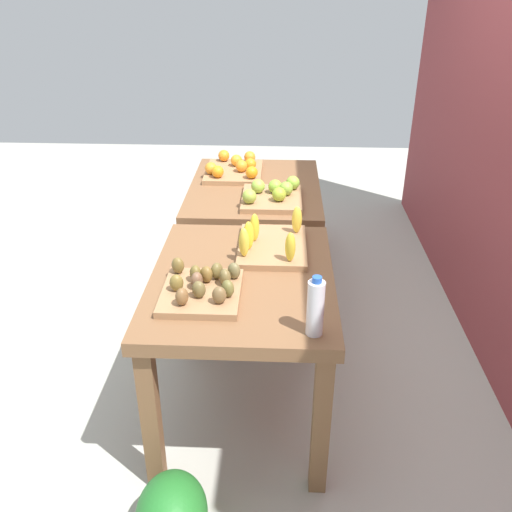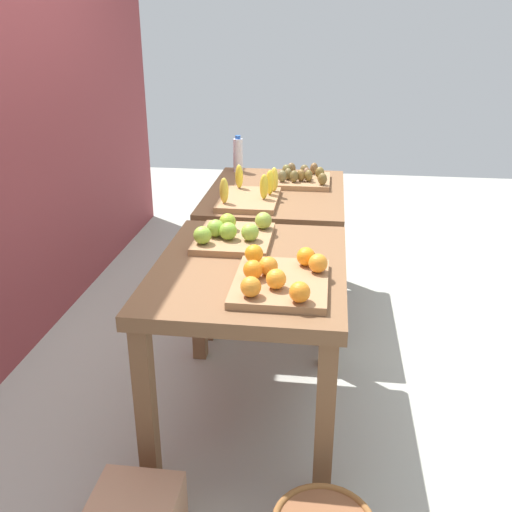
{
  "view_description": "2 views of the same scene",
  "coord_description": "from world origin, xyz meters",
  "px_view_note": "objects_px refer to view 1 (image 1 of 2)",
  "views": [
    {
      "loc": [
        2.66,
        0.16,
        1.96
      ],
      "look_at": [
        0.05,
        0.04,
        0.59
      ],
      "focal_mm": 38.74,
      "sensor_mm": 36.0,
      "label": 1
    },
    {
      "loc": [
        -2.8,
        -0.31,
        1.74
      ],
      "look_at": [
        -0.02,
        0.04,
        0.58
      ],
      "focal_mm": 41.14,
      "sensor_mm": 36.0,
      "label": 2
    }
  ],
  "objects_px": {
    "wicker_basket": "(216,226)",
    "display_table_left": "(255,202)",
    "display_table_right": "(243,297)",
    "orange_bin": "(234,169)",
    "banana_crate": "(271,243)",
    "kiwi_bin": "(203,288)",
    "water_bottle": "(315,308)",
    "apple_bin": "(273,194)",
    "cardboard_produce_box": "(297,228)"
  },
  "relations": [
    {
      "from": "wicker_basket",
      "to": "display_table_left",
      "type": "bearing_deg",
      "value": 23.77
    },
    {
      "from": "wicker_basket",
      "to": "display_table_right",
      "type": "bearing_deg",
      "value": 10.36
    },
    {
      "from": "orange_bin",
      "to": "banana_crate",
      "type": "height_order",
      "value": "banana_crate"
    },
    {
      "from": "display_table_left",
      "to": "kiwi_bin",
      "type": "relative_size",
      "value": 2.89
    },
    {
      "from": "water_bottle",
      "to": "wicker_basket",
      "type": "height_order",
      "value": "water_bottle"
    },
    {
      "from": "display_table_right",
      "to": "water_bottle",
      "type": "distance_m",
      "value": 0.56
    },
    {
      "from": "display_table_left",
      "to": "kiwi_bin",
      "type": "bearing_deg",
      "value": -6.56
    },
    {
      "from": "apple_bin",
      "to": "wicker_basket",
      "type": "bearing_deg",
      "value": -156.04
    },
    {
      "from": "kiwi_bin",
      "to": "display_table_right",
      "type": "bearing_deg",
      "value": 139.67
    },
    {
      "from": "display_table_right",
      "to": "orange_bin",
      "type": "bearing_deg",
      "value": -173.83
    },
    {
      "from": "kiwi_bin",
      "to": "cardboard_produce_box",
      "type": "bearing_deg",
      "value": 168.04
    },
    {
      "from": "water_bottle",
      "to": "wicker_basket",
      "type": "distance_m",
      "value": 2.54
    },
    {
      "from": "kiwi_bin",
      "to": "display_table_left",
      "type": "bearing_deg",
      "value": 173.44
    },
    {
      "from": "orange_bin",
      "to": "banana_crate",
      "type": "distance_m",
      "value": 1.11
    },
    {
      "from": "display_table_right",
      "to": "water_bottle",
      "type": "relative_size",
      "value": 4.36
    },
    {
      "from": "orange_bin",
      "to": "water_bottle",
      "type": "relative_size",
      "value": 1.89
    },
    {
      "from": "wicker_basket",
      "to": "cardboard_produce_box",
      "type": "xyz_separation_m",
      "value": [
        -0.03,
        0.65,
        -0.01
      ]
    },
    {
      "from": "banana_crate",
      "to": "orange_bin",
      "type": "bearing_deg",
      "value": -166.29
    },
    {
      "from": "orange_bin",
      "to": "cardboard_produce_box",
      "type": "xyz_separation_m",
      "value": [
        -0.62,
        0.44,
        -0.7
      ]
    },
    {
      "from": "orange_bin",
      "to": "cardboard_produce_box",
      "type": "relative_size",
      "value": 1.13
    },
    {
      "from": "display_table_right",
      "to": "apple_bin",
      "type": "bearing_deg",
      "value": 172.58
    },
    {
      "from": "orange_bin",
      "to": "wicker_basket",
      "type": "distance_m",
      "value": 0.93
    },
    {
      "from": "orange_bin",
      "to": "banana_crate",
      "type": "xyz_separation_m",
      "value": [
        1.08,
        0.26,
        -0.0
      ]
    },
    {
      "from": "banana_crate",
      "to": "wicker_basket",
      "type": "height_order",
      "value": "banana_crate"
    },
    {
      "from": "apple_bin",
      "to": "cardboard_produce_box",
      "type": "xyz_separation_m",
      "value": [
        -1.07,
        0.19,
        -0.7
      ]
    },
    {
      "from": "display_table_left",
      "to": "cardboard_produce_box",
      "type": "distance_m",
      "value": 1.03
    },
    {
      "from": "display_table_right",
      "to": "wicker_basket",
      "type": "xyz_separation_m",
      "value": [
        -1.91,
        -0.35,
        -0.54
      ]
    },
    {
      "from": "banana_crate",
      "to": "cardboard_produce_box",
      "type": "bearing_deg",
      "value": 173.96
    },
    {
      "from": "display_table_right",
      "to": "water_bottle",
      "type": "bearing_deg",
      "value": 34.93
    },
    {
      "from": "orange_bin",
      "to": "wicker_basket",
      "type": "relative_size",
      "value": 1.32
    },
    {
      "from": "wicker_basket",
      "to": "cardboard_produce_box",
      "type": "height_order",
      "value": "wicker_basket"
    },
    {
      "from": "display_table_left",
      "to": "banana_crate",
      "type": "xyz_separation_m",
      "value": [
        0.88,
        0.12,
        0.15
      ]
    },
    {
      "from": "display_table_right",
      "to": "water_bottle",
      "type": "height_order",
      "value": "water_bottle"
    },
    {
      "from": "display_table_right",
      "to": "banana_crate",
      "type": "relative_size",
      "value": 2.36
    },
    {
      "from": "kiwi_bin",
      "to": "wicker_basket",
      "type": "height_order",
      "value": "kiwi_bin"
    },
    {
      "from": "display_table_right",
      "to": "apple_bin",
      "type": "height_order",
      "value": "apple_bin"
    },
    {
      "from": "kiwi_bin",
      "to": "water_bottle",
      "type": "xyz_separation_m",
      "value": [
        0.25,
        0.44,
        0.08
      ]
    },
    {
      "from": "display_table_right",
      "to": "apple_bin",
      "type": "xyz_separation_m",
      "value": [
        -0.87,
        0.11,
        0.15
      ]
    },
    {
      "from": "banana_crate",
      "to": "water_bottle",
      "type": "distance_m",
      "value": 0.69
    },
    {
      "from": "apple_bin",
      "to": "kiwi_bin",
      "type": "relative_size",
      "value": 1.11
    },
    {
      "from": "kiwi_bin",
      "to": "wicker_basket",
      "type": "distance_m",
      "value": 2.21
    },
    {
      "from": "orange_bin",
      "to": "water_bottle",
      "type": "height_order",
      "value": "water_bottle"
    },
    {
      "from": "kiwi_bin",
      "to": "banana_crate",
      "type": "bearing_deg",
      "value": 147.26
    },
    {
      "from": "kiwi_bin",
      "to": "orange_bin",
      "type": "bearing_deg",
      "value": 179.76
    },
    {
      "from": "orange_bin",
      "to": "wicker_basket",
      "type": "bearing_deg",
      "value": -160.77
    },
    {
      "from": "display_table_right",
      "to": "wicker_basket",
      "type": "bearing_deg",
      "value": -169.64
    },
    {
      "from": "orange_bin",
      "to": "apple_bin",
      "type": "xyz_separation_m",
      "value": [
        0.45,
        0.26,
        0.0
      ]
    },
    {
      "from": "display_table_right",
      "to": "orange_bin",
      "type": "distance_m",
      "value": 1.34
    },
    {
      "from": "orange_bin",
      "to": "water_bottle",
      "type": "bearing_deg",
      "value": 14.08
    },
    {
      "from": "kiwi_bin",
      "to": "water_bottle",
      "type": "bearing_deg",
      "value": 61.03
    }
  ]
}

